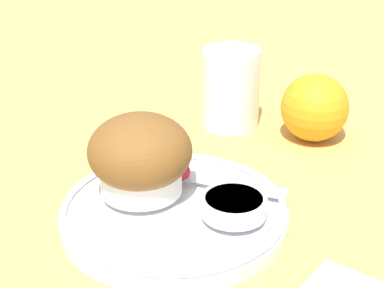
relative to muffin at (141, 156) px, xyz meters
name	(u,v)px	position (x,y,z in m)	size (l,w,h in m)	color
ground_plane	(174,222)	(0.04, 0.00, -0.06)	(3.00, 3.00, 0.00)	tan
plate	(173,210)	(0.03, 0.00, -0.05)	(0.21, 0.21, 0.02)	white
muffin	(141,156)	(0.00, 0.00, 0.00)	(0.10, 0.10, 0.07)	silver
cream_ramekin	(234,205)	(0.09, 0.02, -0.03)	(0.06, 0.06, 0.02)	silver
berry_pair	(174,169)	(0.01, 0.04, -0.03)	(0.03, 0.02, 0.02)	#B7192D
butter_knife	(208,179)	(0.04, 0.05, -0.03)	(0.15, 0.06, 0.00)	silver
orange_fruit	(315,108)	(0.06, 0.23, -0.02)	(0.08, 0.08, 0.08)	orange
juice_glass	(231,88)	(-0.04, 0.21, -0.01)	(0.07, 0.07, 0.09)	silver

